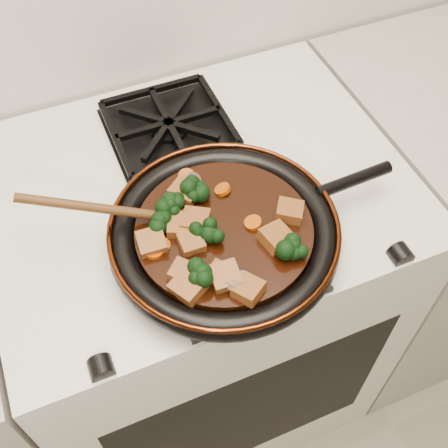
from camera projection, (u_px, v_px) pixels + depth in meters
name	position (u px, v px, depth m)	size (l,w,h in m)	color
stove	(203.00, 303.00, 1.37)	(0.76, 0.60, 0.90)	silver
burner_grate_front	(225.00, 236.00, 0.92)	(0.23, 0.23, 0.03)	black
burner_grate_back	(169.00, 127.00, 1.08)	(0.23, 0.23, 0.03)	black
skillet	(225.00, 233.00, 0.89)	(0.49, 0.37, 0.05)	black
braising_sauce	(224.00, 232.00, 0.89)	(0.28, 0.28, 0.02)	black
tofu_cube_0	(289.00, 212.00, 0.89)	(0.04, 0.04, 0.02)	brown
tofu_cube_1	(276.00, 238.00, 0.86)	(0.04, 0.04, 0.02)	brown
tofu_cube_2	(152.00, 243.00, 0.85)	(0.04, 0.04, 0.02)	brown
tofu_cube_3	(181.00, 272.00, 0.82)	(0.04, 0.03, 0.02)	brown
tofu_cube_4	(185.00, 192.00, 0.91)	(0.04, 0.04, 0.02)	brown
tofu_cube_5	(191.00, 243.00, 0.85)	(0.04, 0.04, 0.02)	brown
tofu_cube_6	(248.00, 290.00, 0.80)	(0.04, 0.04, 0.02)	brown
tofu_cube_7	(188.00, 287.00, 0.80)	(0.04, 0.04, 0.02)	brown
tofu_cube_8	(196.00, 222.00, 0.87)	(0.04, 0.04, 0.02)	brown
tofu_cube_9	(225.00, 277.00, 0.81)	(0.04, 0.04, 0.02)	brown
tofu_cube_10	(221.00, 275.00, 0.82)	(0.03, 0.04, 0.02)	brown
tofu_cube_11	(180.00, 225.00, 0.87)	(0.04, 0.04, 0.02)	brown
broccoli_floret_0	(163.00, 222.00, 0.87)	(0.06, 0.06, 0.05)	black
broccoli_floret_1	(168.00, 212.00, 0.88)	(0.06, 0.06, 0.06)	black
broccoli_floret_2	(200.00, 277.00, 0.81)	(0.06, 0.06, 0.05)	black
broccoli_floret_3	(197.00, 190.00, 0.91)	(0.06, 0.06, 0.05)	black
broccoli_floret_4	(206.00, 234.00, 0.86)	(0.06, 0.06, 0.05)	black
broccoli_floret_5	(176.00, 202.00, 0.89)	(0.06, 0.06, 0.05)	black
broccoli_floret_6	(290.00, 250.00, 0.84)	(0.06, 0.06, 0.05)	black
carrot_coin_0	(161.00, 245.00, 0.85)	(0.03, 0.03, 0.01)	#AA4004
carrot_coin_1	(154.00, 251.00, 0.85)	(0.03, 0.03, 0.01)	#AA4004
carrot_coin_2	(253.00, 223.00, 0.88)	(0.03, 0.03, 0.01)	#AA4004
carrot_coin_3	(295.00, 208.00, 0.89)	(0.03, 0.03, 0.01)	#AA4004
carrot_coin_4	(186.00, 176.00, 0.94)	(0.03, 0.03, 0.01)	#AA4004
carrot_coin_5	(223.00, 189.00, 0.92)	(0.03, 0.03, 0.01)	#AA4004
mushroom_slice_0	(235.00, 282.00, 0.81)	(0.04, 0.04, 0.01)	brown
mushroom_slice_1	(193.00, 182.00, 0.93)	(0.03, 0.03, 0.01)	brown
mushroom_slice_2	(238.00, 282.00, 0.81)	(0.03, 0.03, 0.01)	brown
mushroom_slice_3	(242.00, 281.00, 0.81)	(0.03, 0.03, 0.01)	brown
wooden_spoon	(131.00, 212.00, 0.86)	(0.15, 0.07, 0.24)	#4F2C11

